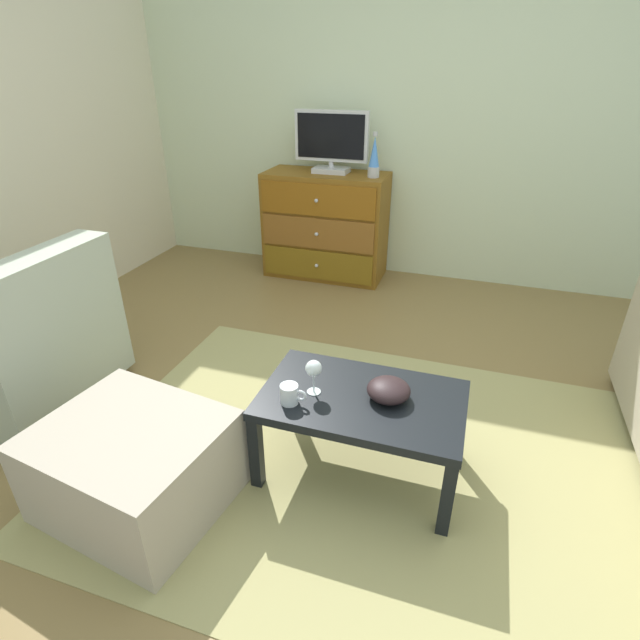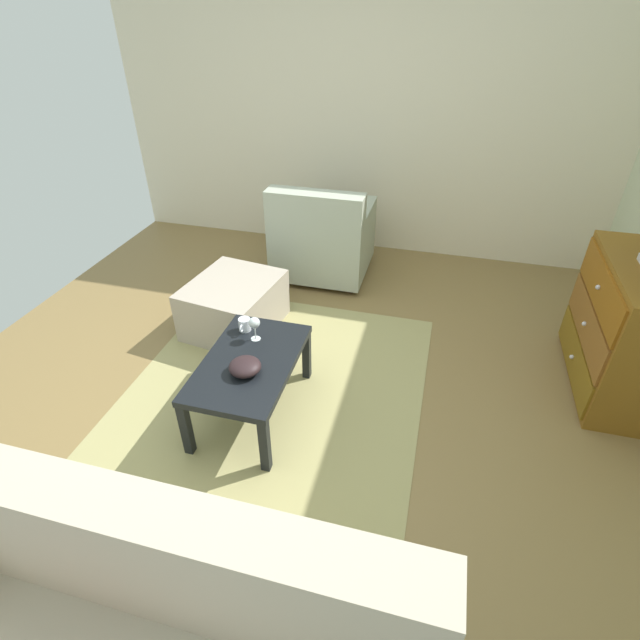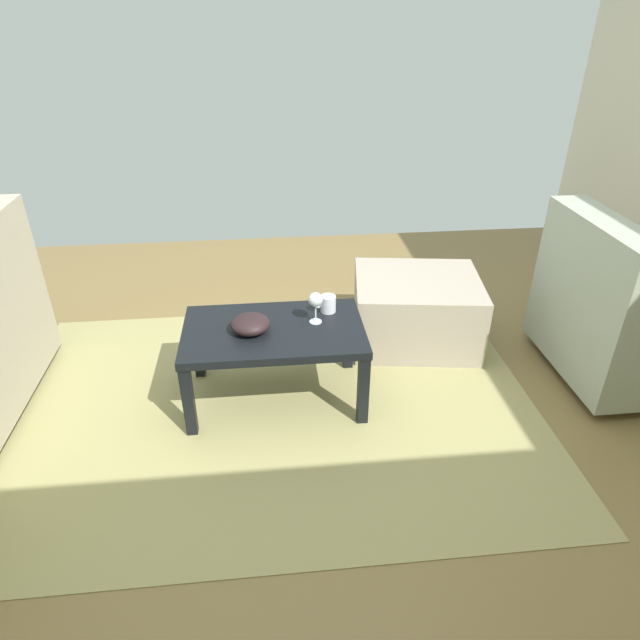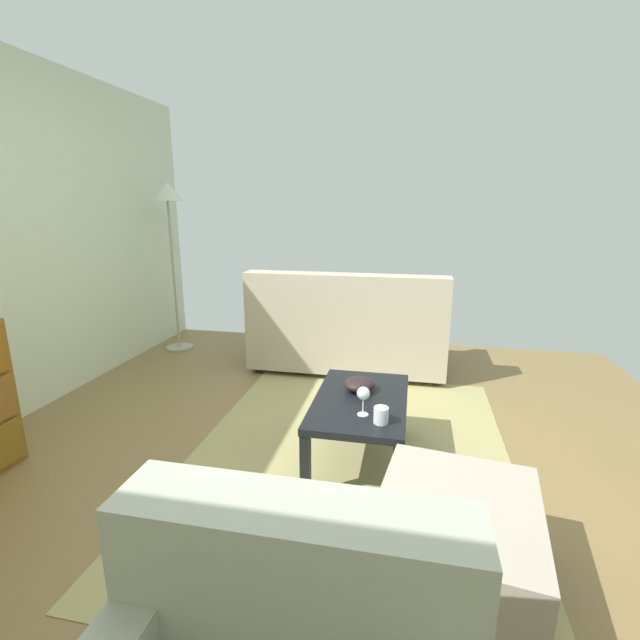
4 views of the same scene
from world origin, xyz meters
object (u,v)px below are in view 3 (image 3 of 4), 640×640
at_px(bowl_decorative, 250,324).
at_px(ottoman, 416,310).
at_px(armchair, 631,314).
at_px(coffee_table, 274,338).
at_px(wine_glass, 315,301).
at_px(mug, 328,304).

relative_size(bowl_decorative, ottoman, 0.26).
distance_m(armchair, ottoman, 1.11).
xyz_separation_m(coffee_table, wine_glass, (-0.20, -0.04, 0.17)).
xyz_separation_m(coffee_table, bowl_decorative, (0.11, 0.02, 0.10)).
xyz_separation_m(bowl_decorative, ottoman, (-0.94, -0.49, -0.25)).
bearing_deg(wine_glass, mug, -124.88).
height_order(bowl_decorative, ottoman, bowl_decorative).
height_order(mug, ottoman, mug).
bearing_deg(bowl_decorative, ottoman, -152.12).
bearing_deg(wine_glass, armchair, 179.90).
relative_size(coffee_table, mug, 7.53).
relative_size(coffee_table, ottoman, 1.23).
bearing_deg(mug, ottoman, -148.80).
height_order(mug, bowl_decorative, mug).
bearing_deg(mug, armchair, 176.24).
height_order(armchair, ottoman, armchair).
height_order(bowl_decorative, armchair, armchair).
bearing_deg(ottoman, bowl_decorative, 27.88).
bearing_deg(armchair, coffee_table, 1.03).
relative_size(wine_glass, armchair, 0.18).
height_order(wine_glass, armchair, armchair).
distance_m(bowl_decorative, ottoman, 1.09).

